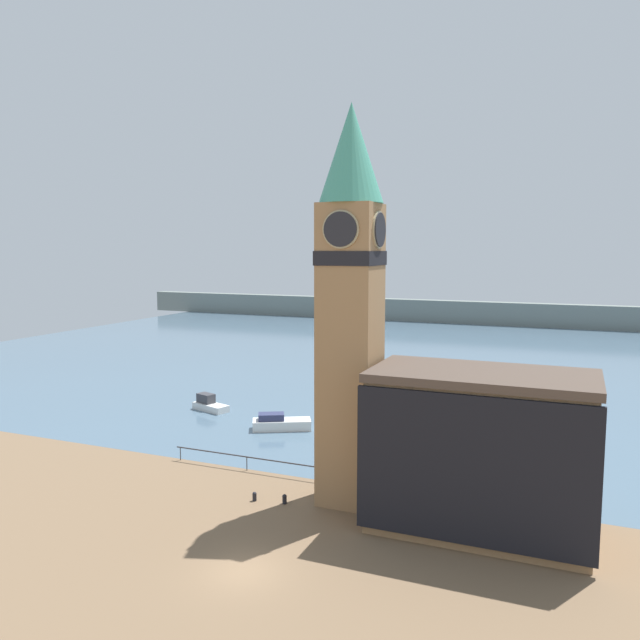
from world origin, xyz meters
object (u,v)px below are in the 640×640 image
pier_building (480,451)px  mooring_bollard_far (255,496)px  boat_far (209,404)px  boat_near (280,423)px  clock_tower (351,296)px  mooring_bollard_near (285,499)px

pier_building → mooring_bollard_far: size_ratio=21.26×
boat_far → boat_near: bearing=-1.5°
clock_tower → mooring_bollard_near: size_ratio=40.40×
mooring_bollard_far → mooring_bollard_near: bearing=9.8°
mooring_bollard_far → boat_far: bearing=129.5°
mooring_bollard_near → pier_building: bearing=4.7°
clock_tower → boat_far: clock_tower is taller
mooring_bollard_near → boat_far: bearing=133.5°
clock_tower → pier_building: 12.35m
boat_far → pier_building: bearing=-12.6°
clock_tower → mooring_bollard_far: size_ratio=42.19×
pier_building → mooring_bollard_near: 13.13m
clock_tower → boat_far: 29.89m
clock_tower → boat_near: clock_tower is taller
clock_tower → boat_near: (-11.50, 12.94, -13.06)m
mooring_bollard_far → clock_tower: bearing=23.1°
clock_tower → boat_near: size_ratio=4.55×
boat_near → mooring_bollard_near: 16.93m
pier_building → boat_far: 34.87m
boat_near → mooring_bollard_near: bearing=-90.3°
clock_tower → mooring_bollard_near: 13.99m
pier_building → mooring_bollard_near: pier_building is taller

